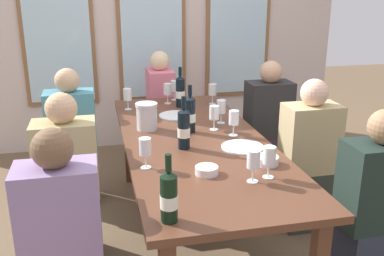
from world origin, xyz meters
name	(u,v)px	position (x,y,z in m)	size (l,w,h in m)	color
ground_plane	(195,237)	(0.00, 0.00, 0.00)	(12.00, 12.00, 0.00)	brown
back_wall_with_windows	(151,11)	(0.00, 2.04, 1.45)	(4.12, 0.10, 2.90)	beige
dining_table	(195,149)	(0.00, 0.00, 0.67)	(0.92, 2.28, 0.74)	brown
white_plate_0	(243,147)	(0.26, -0.22, 0.74)	(0.27, 0.27, 0.01)	white
white_plate_1	(176,115)	(-0.02, 0.55, 0.74)	(0.27, 0.27, 0.01)	white
metal_pitcher	(147,116)	(-0.28, 0.27, 0.84)	(0.16, 0.16, 0.19)	silver
wine_bottle_0	(180,91)	(0.07, 0.81, 0.87)	(0.08, 0.08, 0.33)	black
wine_bottle_1	(184,129)	(-0.10, -0.15, 0.87)	(0.08, 0.08, 0.33)	black
wine_bottle_2	(191,114)	(0.00, 0.15, 0.87)	(0.08, 0.08, 0.33)	black
wine_bottle_3	(169,196)	(-0.35, -1.00, 0.86)	(0.08, 0.08, 0.31)	black
tasting_bowl_0	(147,117)	(-0.25, 0.49, 0.76)	(0.12, 0.12, 0.04)	white
tasting_bowl_1	(207,170)	(-0.06, -0.56, 0.76)	(0.13, 0.13, 0.04)	white
tasting_bowl_2	(267,160)	(0.30, -0.50, 0.76)	(0.14, 0.14, 0.05)	white
wine_glass_0	(145,147)	(-0.37, -0.40, 0.86)	(0.07, 0.07, 0.17)	white
wine_glass_1	(174,86)	(0.06, 1.05, 0.86)	(0.07, 0.07, 0.17)	white
wine_glass_2	(214,113)	(0.18, 0.16, 0.86)	(0.07, 0.07, 0.17)	white
wine_glass_3	(212,90)	(0.35, 0.84, 0.86)	(0.07, 0.07, 0.17)	white
wine_glass_4	(128,96)	(-0.37, 0.82, 0.86)	(0.07, 0.07, 0.17)	white
wine_glass_5	(269,156)	(0.24, -0.67, 0.86)	(0.07, 0.07, 0.17)	white
wine_glass_6	(253,160)	(0.14, -0.71, 0.86)	(0.07, 0.07, 0.17)	white
wine_glass_7	(168,90)	(-0.02, 0.94, 0.86)	(0.07, 0.07, 0.17)	white
wine_glass_8	(221,107)	(0.27, 0.30, 0.86)	(0.07, 0.07, 0.17)	white
wine_glass_9	(234,118)	(0.27, 0.01, 0.86)	(0.07, 0.07, 0.17)	white
seated_person_0	(73,141)	(-0.82, 0.75, 0.53)	(0.38, 0.24, 1.11)	#373830
seated_person_1	(268,127)	(0.82, 0.74, 0.53)	(0.38, 0.24, 1.11)	#362937
seated_person_2	(68,183)	(-0.82, -0.05, 0.53)	(0.38, 0.24, 1.11)	#2C3236
seated_person_3	(308,160)	(0.82, -0.02, 0.53)	(0.38, 0.24, 1.11)	#32382E
seated_person_4	(62,244)	(-0.82, -0.73, 0.53)	(0.38, 0.24, 1.11)	#223534
seated_person_5	(374,212)	(0.82, -0.79, 0.53)	(0.38, 0.24, 1.11)	#29303F
seated_person_6	(161,110)	(0.00, 1.49, 0.53)	(0.24, 0.38, 1.11)	#2E2E33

